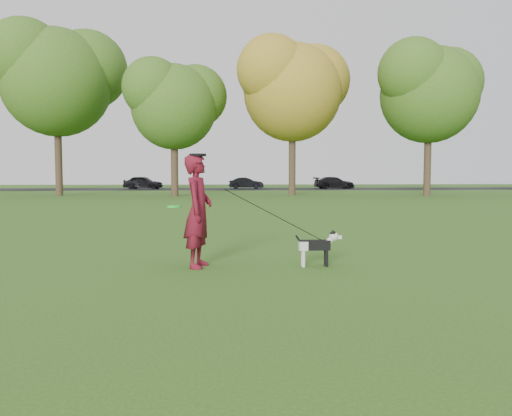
{
  "coord_description": "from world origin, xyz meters",
  "views": [
    {
      "loc": [
        -0.74,
        -7.96,
        1.53
      ],
      "look_at": [
        -0.21,
        0.29,
        0.95
      ],
      "focal_mm": 35.0,
      "sensor_mm": 36.0,
      "label": 1
    }
  ],
  "objects": [
    {
      "name": "ground",
      "position": [
        0.0,
        0.0,
        0.0
      ],
      "size": [
        120.0,
        120.0,
        0.0
      ],
      "primitive_type": "plane",
      "color": "#285116",
      "rests_on": "ground"
    },
    {
      "name": "car_mid",
      "position": [
        1.42,
        40.0,
        0.57
      ],
      "size": [
        3.37,
        1.29,
        1.1
      ],
      "primitive_type": "imported",
      "rotation": [
        0.0,
        0.0,
        1.53
      ],
      "color": "black",
      "rests_on": "road"
    },
    {
      "name": "tree_row",
      "position": [
        -1.43,
        26.07,
        7.41
      ],
      "size": [
        51.74,
        8.86,
        12.01
      ],
      "color": "#38281C",
      "rests_on": "ground"
    },
    {
      "name": "dog",
      "position": [
        0.8,
        0.06,
        0.37
      ],
      "size": [
        0.79,
        0.16,
        0.6
      ],
      "color": "black",
      "rests_on": "ground"
    },
    {
      "name": "man_held_items",
      "position": [
        -0.18,
        0.07,
        0.98
      ],
      "size": [
        2.56,
        0.35,
        1.44
      ],
      "color": "#1CDF2E",
      "rests_on": "ground"
    },
    {
      "name": "road",
      "position": [
        0.0,
        40.0,
        0.01
      ],
      "size": [
        120.0,
        7.0,
        0.02
      ],
      "primitive_type": "cube",
      "color": "black",
      "rests_on": "ground"
    },
    {
      "name": "man",
      "position": [
        -1.16,
        0.12,
        0.92
      ],
      "size": [
        0.56,
        0.74,
        1.83
      ],
      "primitive_type": "imported",
      "rotation": [
        0.0,
        0.0,
        1.37
      ],
      "color": "#570C1A",
      "rests_on": "ground"
    },
    {
      "name": "car_right",
      "position": [
        10.01,
        40.0,
        0.6
      ],
      "size": [
        4.11,
        2.01,
        1.15
      ],
      "primitive_type": "imported",
      "rotation": [
        0.0,
        0.0,
        1.67
      ],
      "color": "black",
      "rests_on": "road"
    },
    {
      "name": "car_left",
      "position": [
        -8.39,
        40.0,
        0.65
      ],
      "size": [
        3.89,
        2.16,
        1.25
      ],
      "primitive_type": "imported",
      "rotation": [
        0.0,
        0.0,
        1.38
      ],
      "color": "black",
      "rests_on": "road"
    }
  ]
}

